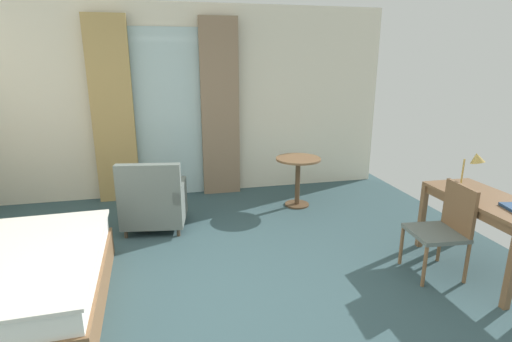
# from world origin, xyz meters

# --- Properties ---
(ground) EXTENTS (6.80, 6.91, 0.10)m
(ground) POSITION_xyz_m (0.00, 0.00, -0.05)
(ground) COLOR #334C51
(wall_back) EXTENTS (6.40, 0.12, 2.88)m
(wall_back) POSITION_xyz_m (0.00, 3.20, 1.44)
(wall_back) COLOR silver
(wall_back) RESTS_ON ground
(balcony_glass_door) EXTENTS (1.13, 0.02, 2.53)m
(balcony_glass_door) POSITION_xyz_m (-0.26, 3.12, 1.27)
(balcony_glass_door) COLOR silver
(balcony_glass_door) RESTS_ON ground
(curtain_panel_left) EXTENTS (0.59, 0.10, 2.69)m
(curtain_panel_left) POSITION_xyz_m (-1.04, 3.02, 1.34)
(curtain_panel_left) COLOR tan
(curtain_panel_left) RESTS_ON ground
(curtain_panel_right) EXTENTS (0.58, 0.10, 2.69)m
(curtain_panel_right) POSITION_xyz_m (0.52, 3.02, 1.34)
(curtain_panel_right) COLOR #897056
(curtain_panel_right) RESTS_ON ground
(writing_desk) EXTENTS (0.60, 1.28, 0.77)m
(writing_desk) POSITION_xyz_m (2.72, -0.02, 0.68)
(writing_desk) COLOR brown
(writing_desk) RESTS_ON ground
(desk_chair) EXTENTS (0.51, 0.51, 0.92)m
(desk_chair) POSITION_xyz_m (2.29, 0.03, 0.51)
(desk_chair) COLOR slate
(desk_chair) RESTS_ON ground
(desk_lamp) EXTENTS (0.20, 0.23, 0.42)m
(desk_lamp) POSITION_xyz_m (2.73, 0.25, 1.07)
(desk_lamp) COLOR tan
(desk_lamp) RESTS_ON writing_desk
(armchair_by_window) EXTENTS (0.84, 0.79, 0.91)m
(armchair_by_window) POSITION_xyz_m (-0.51, 1.77, 0.36)
(armchair_by_window) COLOR slate
(armchair_by_window) RESTS_ON ground
(round_cafe_table) EXTENTS (0.64, 0.64, 0.72)m
(round_cafe_table) POSITION_xyz_m (1.51, 2.17, 0.53)
(round_cafe_table) COLOR brown
(round_cafe_table) RESTS_ON ground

